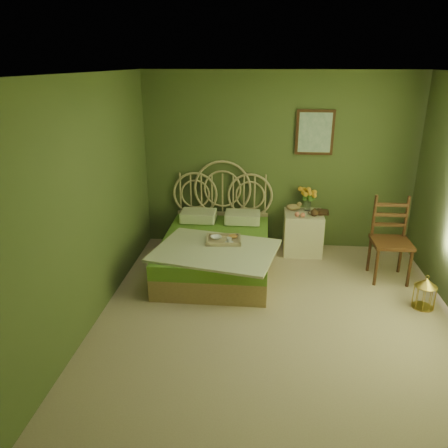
# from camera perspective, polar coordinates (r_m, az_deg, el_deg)

# --- Properties ---
(floor) EXTENTS (4.50, 4.50, 0.00)m
(floor) POSITION_cam_1_polar(r_m,az_deg,el_deg) (4.96, 6.95, -12.67)
(floor) COLOR tan
(floor) RESTS_ON ground
(ceiling) EXTENTS (4.50, 4.50, 0.00)m
(ceiling) POSITION_cam_1_polar(r_m,az_deg,el_deg) (4.17, 8.55, 18.88)
(ceiling) COLOR silver
(ceiling) RESTS_ON wall_back
(wall_back) EXTENTS (4.00, 0.00, 4.00)m
(wall_back) POSITION_cam_1_polar(r_m,az_deg,el_deg) (6.56, 7.07, 7.99)
(wall_back) COLOR #4E5B30
(wall_back) RESTS_ON floor
(wall_left) EXTENTS (0.00, 4.50, 4.50)m
(wall_left) POSITION_cam_1_polar(r_m,az_deg,el_deg) (4.75, -17.23, 2.37)
(wall_left) COLOR #4E5B30
(wall_left) RESTS_ON floor
(wall_art) EXTENTS (0.54, 0.04, 0.64)m
(wall_art) POSITION_cam_1_polar(r_m,az_deg,el_deg) (6.49, 11.78, 11.63)
(wall_art) COLOR #32160D
(wall_art) RESTS_ON wall_back
(bed) EXTENTS (1.67, 2.12, 1.31)m
(bed) POSITION_cam_1_polar(r_m,az_deg,el_deg) (5.99, -1.02, -3.26)
(bed) COLOR #A88854
(bed) RESTS_ON floor
(nightstand) EXTENTS (0.56, 0.56, 1.04)m
(nightstand) POSITION_cam_1_polar(r_m,az_deg,el_deg) (6.61, 10.30, -0.56)
(nightstand) COLOR beige
(nightstand) RESTS_ON floor
(chair) EXTENTS (0.48, 0.48, 1.08)m
(chair) POSITION_cam_1_polar(r_m,az_deg,el_deg) (6.07, 20.91, -1.19)
(chair) COLOR #32160D
(chair) RESTS_ON floor
(birdcage) EXTENTS (0.25, 0.25, 0.37)m
(birdcage) POSITION_cam_1_polar(r_m,az_deg,el_deg) (5.62, 24.72, -8.23)
(birdcage) COLOR gold
(birdcage) RESTS_ON floor
(book_lower) EXTENTS (0.20, 0.25, 0.02)m
(book_lower) POSITION_cam_1_polar(r_m,az_deg,el_deg) (6.55, 11.96, 1.51)
(book_lower) COLOR #381E0F
(book_lower) RESTS_ON nightstand
(book_upper) EXTENTS (0.21, 0.25, 0.02)m
(book_upper) POSITION_cam_1_polar(r_m,az_deg,el_deg) (6.54, 11.98, 1.67)
(book_upper) COLOR #472819
(book_upper) RESTS_ON nightstand
(cereal_bowl) EXTENTS (0.18, 0.18, 0.04)m
(cereal_bowl) POSITION_cam_1_polar(r_m,az_deg,el_deg) (5.75, -1.02, -1.78)
(cereal_bowl) COLOR white
(cereal_bowl) RESTS_ON bed
(coffee_cup) EXTENTS (0.08, 0.08, 0.07)m
(coffee_cup) POSITION_cam_1_polar(r_m,az_deg,el_deg) (5.62, 0.68, -2.12)
(coffee_cup) COLOR white
(coffee_cup) RESTS_ON bed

